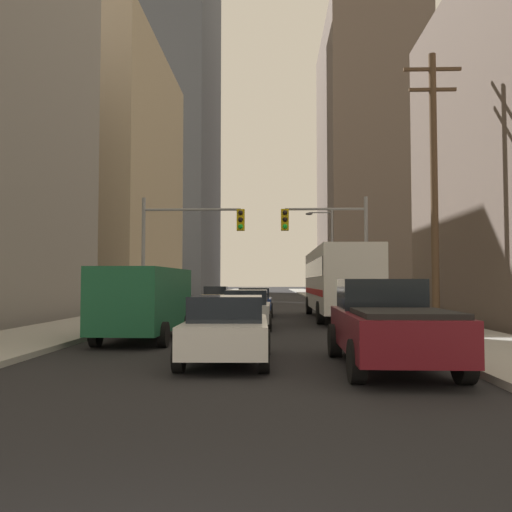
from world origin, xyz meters
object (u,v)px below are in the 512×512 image
at_px(cargo_van_green, 144,299).
at_px(sedan_beige, 216,297).
at_px(sedan_blue, 255,302).
at_px(city_bus, 338,280).
at_px(pickup_truck_maroon, 388,324).
at_px(sedan_white, 227,329).
at_px(sedan_silver, 247,309).
at_px(traffic_signal_near_right, 329,236).
at_px(traffic_signal_near_left, 188,236).

distance_m(cargo_van_green, sedan_beige, 21.78).
bearing_deg(sedan_blue, city_bus, -27.48).
xyz_separation_m(pickup_truck_maroon, sedan_beige, (-6.55, 26.79, -0.16)).
xyz_separation_m(sedan_white, sedan_blue, (0.06, 16.68, 0.00)).
xyz_separation_m(city_bus, sedan_silver, (-4.25, -5.47, -1.16)).
distance_m(city_bus, sedan_white, 15.15).
height_order(sedan_white, sedan_beige, same).
distance_m(sedan_blue, traffic_signal_near_right, 5.66).
relative_size(cargo_van_green, traffic_signal_near_left, 0.88).
bearing_deg(cargo_van_green, pickup_truck_maroon, -37.65).
xyz_separation_m(city_bus, pickup_truck_maroon, (-0.76, -14.99, -1.00)).
height_order(cargo_van_green, sedan_silver, cargo_van_green).
distance_m(sedan_white, traffic_signal_near_left, 14.69).
distance_m(sedan_silver, traffic_signal_near_left, 6.74).
height_order(cargo_van_green, sedan_blue, cargo_van_green).
distance_m(pickup_truck_maroon, sedan_silver, 10.14).
bearing_deg(sedan_silver, city_bus, 52.14).
relative_size(pickup_truck_maroon, sedan_blue, 1.29).
bearing_deg(city_bus, sedan_white, -106.42).
bearing_deg(sedan_beige, traffic_signal_near_left, -90.43).
xyz_separation_m(traffic_signal_near_left, traffic_signal_near_right, (6.90, -0.00, -0.04)).
height_order(pickup_truck_maroon, sedan_beige, pickup_truck_maroon).
distance_m(pickup_truck_maroon, sedan_blue, 17.52).
relative_size(sedan_white, traffic_signal_near_right, 0.71).
relative_size(cargo_van_green, traffic_signal_near_right, 0.88).
distance_m(pickup_truck_maroon, cargo_van_green, 8.22).
bearing_deg(cargo_van_green, sedan_white, -56.49).
bearing_deg(sedan_white, sedan_beige, 96.58).
bearing_deg(sedan_silver, traffic_signal_near_left, 122.41).
distance_m(sedan_white, sedan_blue, 16.68).
relative_size(cargo_van_green, sedan_blue, 1.25).
bearing_deg(sedan_white, sedan_silver, 89.90).
height_order(pickup_truck_maroon, sedan_blue, pickup_truck_maroon).
bearing_deg(city_bus, sedan_silver, -127.86).
xyz_separation_m(cargo_van_green, sedan_blue, (3.05, 12.16, -0.52)).
height_order(sedan_silver, traffic_signal_near_left, traffic_signal_near_left).
distance_m(sedan_white, sedan_beige, 26.46).
distance_m(sedan_blue, sedan_beige, 10.10).
relative_size(pickup_truck_maroon, sedan_silver, 1.29).
xyz_separation_m(sedan_beige, traffic_signal_near_left, (-0.09, -12.33, 3.33)).
xyz_separation_m(sedan_silver, sedan_blue, (0.04, 7.66, 0.00)).
bearing_deg(city_bus, cargo_van_green, -126.07).
distance_m(sedan_white, traffic_signal_near_right, 14.83).
xyz_separation_m(sedan_silver, sedan_beige, (-3.05, 17.27, 0.00)).
bearing_deg(city_bus, traffic_signal_near_left, -175.92).
xyz_separation_m(city_bus, sedan_blue, (-4.21, 2.19, -1.16)).
bearing_deg(sedan_silver, pickup_truck_maroon, -69.82).
bearing_deg(sedan_white, traffic_signal_near_right, 74.89).
xyz_separation_m(cargo_van_green, sedan_white, (2.99, -4.52, -0.52)).
bearing_deg(traffic_signal_near_right, sedan_silver, -127.22).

